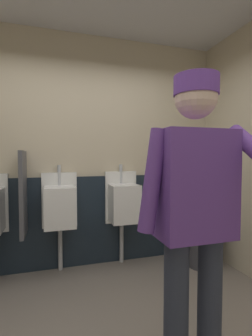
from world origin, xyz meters
TOP-DOWN VIEW (x-y plane):
  - wall_back at (0.00, 1.61)m, footprint 4.11×0.12m
  - wainscot_band_back at (0.00, 1.53)m, footprint 3.51×0.03m
  - urinal_middle at (-0.25, 1.39)m, footprint 0.40×0.34m
  - urinal_right at (0.50, 1.39)m, footprint 0.40×0.34m
  - privacy_divider_panel at (-0.62, 1.32)m, footprint 0.04×0.40m
  - person at (0.45, -0.26)m, footprint 0.64×0.60m
  - trash_bin at (1.42, 1.09)m, footprint 0.36×0.36m

SIDE VIEW (x-z plane):
  - trash_bin at x=1.42m, z-range 0.00..0.70m
  - wainscot_band_back at x=0.00m, z-range 0.00..1.10m
  - urinal_middle at x=-0.25m, z-range 0.16..1.40m
  - urinal_right at x=0.50m, z-range 0.16..1.40m
  - privacy_divider_panel at x=-0.62m, z-range 0.50..1.40m
  - person at x=0.45m, z-range 0.17..1.95m
  - wall_back at x=0.00m, z-range 0.00..2.80m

